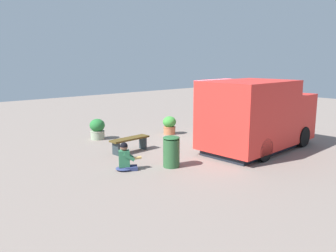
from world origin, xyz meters
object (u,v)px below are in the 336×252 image
object	(u,v)px
food_truck	(257,117)
planter_flowering_far	(169,125)
trash_bin	(171,151)
plaza_bench	(130,141)
person_customer	(125,159)
planter_flowering_near	(97,129)

from	to	relation	value
food_truck	planter_flowering_far	world-z (taller)	food_truck
planter_flowering_far	trash_bin	xyz separation A→B (m)	(3.56, -3.13, 0.08)
planter_flowering_far	plaza_bench	distance (m)	3.32
person_customer	food_truck	bearing A→B (deg)	76.91
planter_flowering_near	plaza_bench	world-z (taller)	planter_flowering_near
person_customer	plaza_bench	bearing A→B (deg)	140.89
planter_flowering_near	planter_flowering_far	xyz separation A→B (m)	(1.22, 2.88, -0.03)
person_customer	trash_bin	distance (m)	1.40
person_customer	trash_bin	size ratio (longest dim) A/B	0.88
person_customer	trash_bin	bearing A→B (deg)	62.10
person_customer	plaza_bench	distance (m)	2.07
planter_flowering_far	trash_bin	size ratio (longest dim) A/B	0.82
person_customer	planter_flowering_far	bearing A→B (deg)	123.69
planter_flowering_far	plaza_bench	world-z (taller)	planter_flowering_far
food_truck	planter_flowering_near	world-z (taller)	food_truck
planter_flowering_far	trash_bin	world-z (taller)	trash_bin
person_customer	planter_flowering_far	world-z (taller)	person_customer
person_customer	trash_bin	xyz separation A→B (m)	(0.65, 1.23, 0.15)
trash_bin	food_truck	bearing A→B (deg)	82.35
planter_flowering_near	trash_bin	bearing A→B (deg)	-2.90
person_customer	planter_flowering_near	xyz separation A→B (m)	(-4.13, 1.48, 0.10)
planter_flowering_far	food_truck	bearing A→B (deg)	8.45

